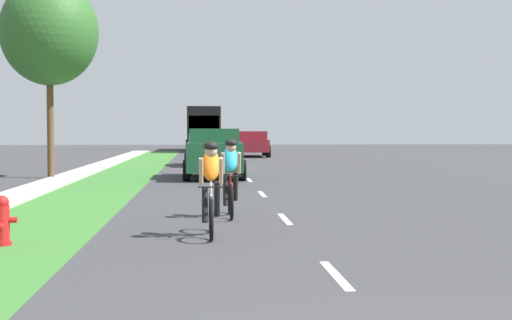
% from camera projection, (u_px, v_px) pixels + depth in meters
% --- Properties ---
extents(ground_plane, '(120.00, 120.00, 0.00)m').
position_uv_depth(ground_plane, '(252.00, 183.00, 24.49)').
color(ground_plane, '#38383A').
extents(grass_verge, '(2.48, 70.00, 0.01)m').
position_uv_depth(grass_verge, '(110.00, 183.00, 24.16)').
color(grass_verge, '#38722D').
rests_on(grass_verge, ground_plane).
extents(sidewalk_concrete, '(1.25, 70.00, 0.10)m').
position_uv_depth(sidewalk_concrete, '(52.00, 183.00, 24.03)').
color(sidewalk_concrete, '#B2ADA3').
rests_on(sidewalk_concrete, ground_plane).
extents(lane_markings_center, '(0.12, 52.20, 0.01)m').
position_uv_depth(lane_markings_center, '(245.00, 175.00, 28.48)').
color(lane_markings_center, white).
rests_on(lane_markings_center, ground_plane).
extents(fire_hydrant_red, '(0.44, 0.38, 0.76)m').
position_uv_depth(fire_hydrant_red, '(2.00, 221.00, 11.20)').
color(fire_hydrant_red, red).
rests_on(fire_hydrant_red, ground_plane).
extents(cyclist_lead, '(0.42, 1.72, 1.58)m').
position_uv_depth(cyclist_lead, '(211.00, 188.00, 12.10)').
color(cyclist_lead, black).
rests_on(cyclist_lead, ground_plane).
extents(cyclist_trailing, '(0.42, 1.72, 1.58)m').
position_uv_depth(cyclist_trailing, '(231.00, 177.00, 14.79)').
color(cyclist_trailing, black).
rests_on(cyclist_trailing, ground_plane).
extents(suv_dark_green, '(2.15, 4.70, 1.79)m').
position_uv_depth(suv_dark_green, '(214.00, 152.00, 26.67)').
color(suv_dark_green, '#194C2D').
rests_on(suv_dark_green, ground_plane).
extents(sedan_silver, '(1.98, 4.30, 1.52)m').
position_uv_depth(sedan_silver, '(205.00, 150.00, 35.98)').
color(sedan_silver, '#A5A8AD').
rests_on(sedan_silver, ground_plane).
extents(pickup_maroon, '(2.22, 5.10, 1.64)m').
position_uv_depth(pickup_maroon, '(251.00, 144.00, 47.57)').
color(pickup_maroon, maroon).
rests_on(pickup_maroon, ground_plane).
extents(bus_black, '(2.78, 11.60, 3.48)m').
position_uv_depth(bus_black, '(204.00, 127.00, 60.34)').
color(bus_black, black).
rests_on(bus_black, ground_plane).
extents(street_tree_near, '(3.49, 3.49, 7.18)m').
position_uv_depth(street_tree_near, '(49.00, 32.00, 26.47)').
color(street_tree_near, brown).
rests_on(street_tree_near, ground_plane).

